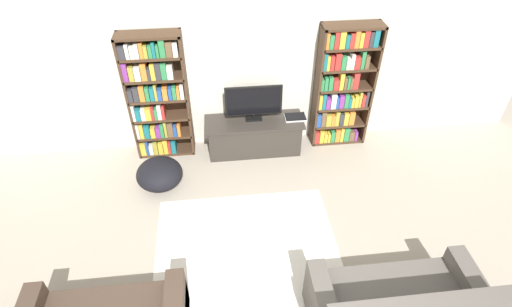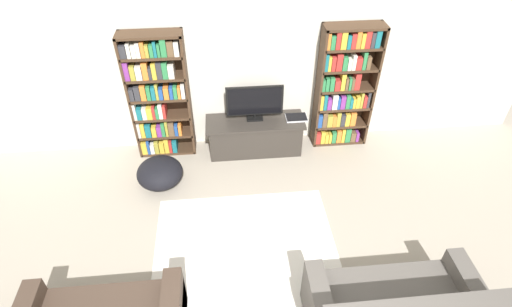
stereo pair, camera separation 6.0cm
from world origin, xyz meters
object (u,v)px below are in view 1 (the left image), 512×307
object	(u,v)px
television	(254,102)
bookshelf_right	(342,87)
laptop	(295,117)
beanbag_ottoman	(159,174)
bookshelf_left	(156,97)
tv_stand	(254,135)

from	to	relation	value
television	bookshelf_right	bearing A→B (deg)	3.27
laptop	beanbag_ottoman	xyz separation A→B (m)	(-2.03, -0.64, -0.37)
bookshelf_right	television	bearing A→B (deg)	-176.73
bookshelf_left	laptop	bearing A→B (deg)	-3.54
bookshelf_right	laptop	bearing A→B (deg)	-170.02
beanbag_ottoman	bookshelf_left	bearing A→B (deg)	88.66
bookshelf_left	tv_stand	xyz separation A→B (m)	(1.38, -0.13, -0.70)
bookshelf_right	tv_stand	size ratio (longest dim) A/B	1.30
tv_stand	laptop	distance (m)	0.69
tv_stand	laptop	xyz separation A→B (m)	(0.63, 0.01, 0.28)
television	beanbag_ottoman	distance (m)	1.69
television	beanbag_ottoman	size ratio (longest dim) A/B	1.31
tv_stand	beanbag_ottoman	xyz separation A→B (m)	(-1.40, -0.63, -0.08)
bookshelf_left	laptop	world-z (taller)	bookshelf_left
beanbag_ottoman	tv_stand	bearing A→B (deg)	24.21
bookshelf_right	laptop	size ratio (longest dim) A/B	5.98
bookshelf_left	beanbag_ottoman	world-z (taller)	bookshelf_left
beanbag_ottoman	laptop	bearing A→B (deg)	17.55
tv_stand	beanbag_ottoman	distance (m)	1.54
laptop	television	bearing A→B (deg)	175.67
bookshelf_left	laptop	distance (m)	2.06
laptop	tv_stand	bearing A→B (deg)	-179.02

